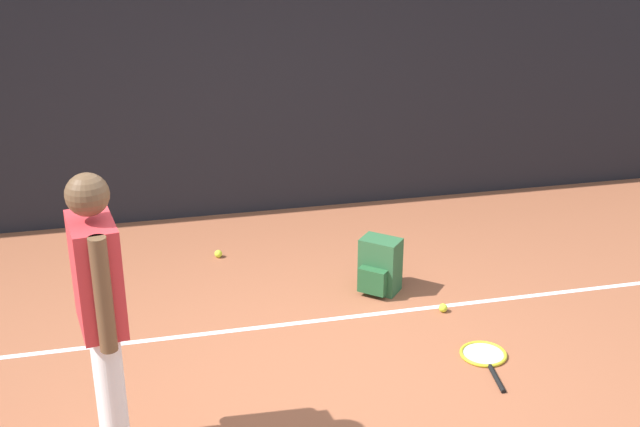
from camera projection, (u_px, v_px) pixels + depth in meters
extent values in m
plane|color=#9E5638|center=(334.00, 377.00, 5.36)|extent=(12.00, 12.00, 0.00)
cube|color=black|center=(256.00, 68.00, 7.52)|extent=(10.00, 0.10, 2.82)
cube|color=white|center=(310.00, 322.00, 6.02)|extent=(9.00, 0.05, 0.00)
cylinder|color=white|center=(114.00, 406.00, 4.36)|extent=(0.14, 0.14, 0.85)
cylinder|color=white|center=(107.00, 382.00, 4.57)|extent=(0.14, 0.14, 0.85)
cube|color=red|center=(96.00, 275.00, 4.19)|extent=(0.28, 0.43, 0.60)
sphere|color=brown|center=(87.00, 195.00, 4.02)|extent=(0.22, 0.22, 0.22)
cylinder|color=brown|center=(103.00, 295.00, 4.00)|extent=(0.09, 0.09, 0.62)
cylinder|color=brown|center=(91.00, 259.00, 4.38)|extent=(0.09, 0.09, 0.62)
cylinder|color=black|center=(497.00, 379.00, 5.32)|extent=(0.07, 0.30, 0.03)
torus|color=gold|center=(483.00, 354.00, 5.60)|extent=(0.36, 0.36, 0.02)
cylinder|color=#B2B2B2|center=(483.00, 354.00, 5.60)|extent=(0.31, 0.31, 0.00)
cube|color=#2D6038|center=(380.00, 265.00, 6.41)|extent=(0.36, 0.35, 0.44)
cube|color=#23562D|center=(373.00, 281.00, 6.32)|extent=(0.22, 0.20, 0.20)
sphere|color=#CCE033|center=(443.00, 308.00, 6.15)|extent=(0.07, 0.07, 0.07)
sphere|color=#CCE033|center=(218.00, 254.00, 7.03)|extent=(0.07, 0.07, 0.07)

